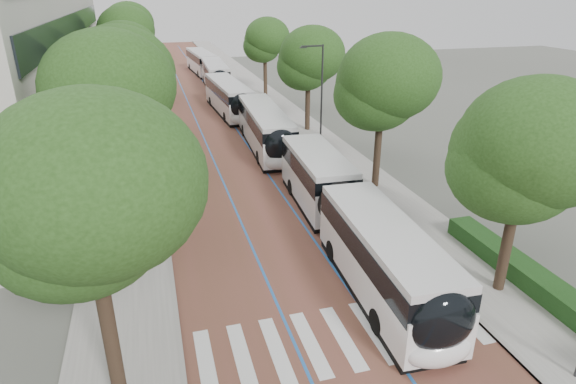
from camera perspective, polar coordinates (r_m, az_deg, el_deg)
name	(u,v)px	position (r m, az deg, el deg)	size (l,w,h in m)	color
ground	(348,357)	(17.84, 7.12, -18.85)	(160.00, 160.00, 0.00)	#51544C
road	(205,107)	(53.70, -9.77, 9.93)	(11.00, 140.00, 0.02)	brown
sidewalk_left	(133,111)	(53.43, -17.87, 9.15)	(4.00, 140.00, 0.12)	gray
sidewalk_right	(272,102)	(54.99, -1.88, 10.60)	(4.00, 140.00, 0.12)	gray
kerb_left	(152,110)	(53.39, -15.82, 9.38)	(0.20, 140.00, 0.14)	gray
kerb_right	(256,103)	(54.57, -3.84, 10.47)	(0.20, 140.00, 0.14)	gray
zebra_crossing	(343,337)	(18.58, 6.48, -16.71)	(10.55, 3.60, 0.01)	silver
lane_line_left	(190,108)	(53.56, -11.49, 9.79)	(0.12, 126.00, 0.01)	#2260AE
lane_line_right	(220,106)	(53.89, -8.06, 10.10)	(0.12, 126.00, 0.01)	#2260AE
hedge	(564,301)	(22.18, 29.87, -11.18)	(1.20, 14.00, 0.80)	#193B14
streetlight_far	(320,90)	(36.90, 3.76, 11.96)	(1.82, 0.20, 8.00)	#303033
lamp_post_left	(149,183)	(21.52, -16.15, 0.99)	(0.14, 0.14, 8.00)	#303033
trees_left	(120,60)	(38.55, -19.32, 14.58)	(6.40, 60.89, 9.89)	black
trees_right	(346,76)	(34.91, 6.85, 13.47)	(6.02, 47.47, 9.02)	black
lead_bus	(351,220)	(23.26, 7.45, -3.28)	(3.38, 18.49, 3.20)	black
bus_queued_0	(266,130)	(37.99, -2.64, 7.36)	(3.11, 12.50, 3.20)	white
bus_queued_1	(229,98)	(49.79, -6.96, 10.98)	(3.17, 12.51, 3.20)	white
bus_queued_2	(215,76)	(63.43, -8.59, 13.47)	(2.99, 12.48, 3.20)	white
bus_queued_3	(202,63)	(75.46, -10.17, 14.86)	(3.35, 12.54, 3.20)	white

